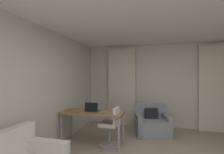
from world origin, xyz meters
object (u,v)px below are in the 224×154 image
at_px(armchair, 152,124).
at_px(desk_chair, 111,129).
at_px(desk, 93,114).
at_px(laptop, 92,109).

height_order(armchair, desk_chair, desk_chair).
height_order(armchair, desk, armchair).
xyz_separation_m(armchair, laptop, (-1.34, -1.02, 0.53)).
xyz_separation_m(desk_chair, laptop, (-0.46, 0.03, 0.41)).
bearing_deg(desk, laptop, 122.01).
relative_size(armchair, laptop, 3.21).
bearing_deg(laptop, desk, -57.99).
xyz_separation_m(armchair, desk_chair, (-0.88, -1.04, 0.12)).
distance_m(armchair, desk_chair, 1.37).
height_order(desk_chair, laptop, laptop).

